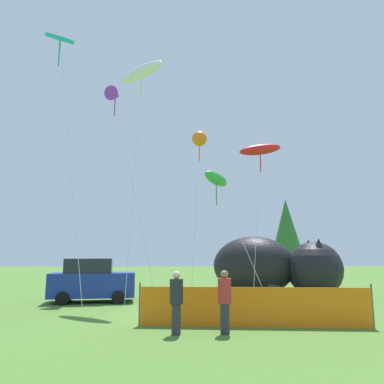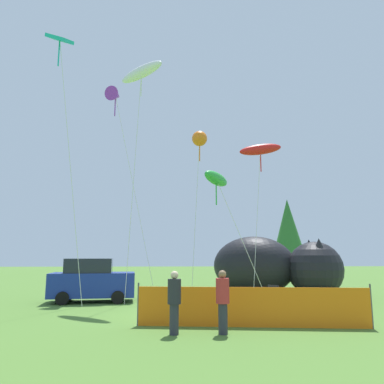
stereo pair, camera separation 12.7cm
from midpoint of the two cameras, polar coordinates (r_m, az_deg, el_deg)
name	(u,v)px [view 2 (the right image)]	position (r m, az deg, el deg)	size (l,w,h in m)	color
ground_plane	(189,313)	(14.74, -0.24, -17.97)	(120.00, 120.00, 0.00)	#4C752D
parked_car	(92,281)	(18.57, -14.79, -12.92)	(4.02, 2.40, 1.99)	navy
folding_chair	(271,296)	(15.72, 12.22, -15.17)	(0.76, 0.76, 0.96)	black
inflatable_cat	(272,268)	(20.91, 12.29, -11.27)	(7.02, 4.92, 3.16)	black
safety_fence	(252,307)	(12.01, 9.49, -16.90)	(7.03, 0.89, 1.29)	orange
spectator_in_grey_shirt	(174,300)	(10.77, -2.37, -16.05)	(0.37, 0.37, 1.70)	#2D2D38
spectator_in_blue_shirt	(223,299)	(10.85, 5.04, -15.92)	(0.38, 0.38, 1.72)	#2D2D38
kite_orange_flower	(200,139)	(21.15, 1.33, 8.04)	(0.92, 0.95, 9.03)	silver
kite_purple_delta	(116,96)	(23.29, -11.41, 14.15)	(3.15, 1.42, 12.03)	silver
kite_red_lizard	(260,150)	(21.97, 10.54, 6.33)	(2.56, 2.52, 8.64)	silver
kite_teal_diamond	(60,46)	(18.85, -19.24, 20.32)	(1.90, 1.52, 12.06)	silver
kite_white_ghost	(141,73)	(20.36, -7.53, 17.54)	(2.57, 1.96, 11.99)	silver
kite_green_fish	(216,179)	(18.38, 3.91, 1.99)	(3.25, 2.24, 6.30)	silver
horizon_tree_west	(288,227)	(46.45, 14.50, -5.25)	(3.71, 3.71, 8.86)	brown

